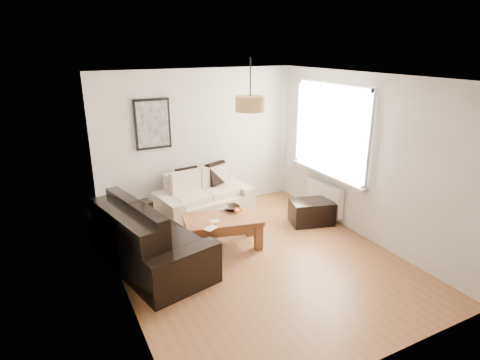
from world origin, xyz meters
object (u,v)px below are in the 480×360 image
loveseat_cream (204,196)px  coffee_table (223,232)px  ottoman (312,212)px  sofa_leather (149,235)px

loveseat_cream → coffee_table: (-0.17, -1.16, -0.17)m
coffee_table → ottoman: bearing=1.8°
loveseat_cream → coffee_table: size_ratio=1.41×
loveseat_cream → coffee_table: bearing=-106.1°
loveseat_cream → sofa_leather: size_ratio=0.80×
loveseat_cream → coffee_table: loveseat_cream is taller
sofa_leather → ottoman: (2.88, 0.06, -0.24)m
loveseat_cream → ottoman: loveseat_cream is taller
coffee_table → ottoman: (1.74, 0.05, -0.03)m
sofa_leather → coffee_table: bearing=-102.8°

